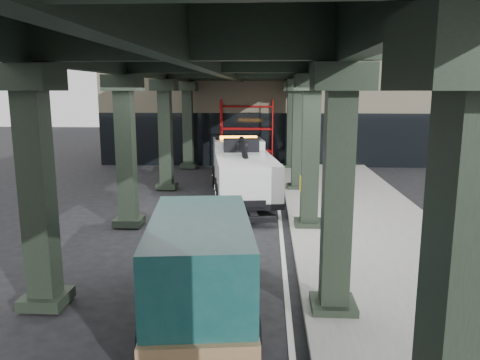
% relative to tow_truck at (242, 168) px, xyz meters
% --- Properties ---
extents(ground, '(90.00, 90.00, 0.00)m').
position_rel_tow_truck_xyz_m(ground, '(-0.15, -6.65, -1.27)').
color(ground, black).
rests_on(ground, ground).
extents(sidewalk, '(5.00, 40.00, 0.15)m').
position_rel_tow_truck_xyz_m(sidewalk, '(4.35, -4.65, -1.19)').
color(sidewalk, gray).
rests_on(sidewalk, ground).
extents(lane_stripe, '(0.12, 38.00, 0.01)m').
position_rel_tow_truck_xyz_m(lane_stripe, '(1.55, -4.65, -1.26)').
color(lane_stripe, silver).
rests_on(lane_stripe, ground).
extents(viaduct, '(7.40, 32.00, 6.40)m').
position_rel_tow_truck_xyz_m(viaduct, '(-0.55, -4.65, 4.19)').
color(viaduct, black).
rests_on(viaduct, ground).
extents(building, '(22.00, 10.00, 8.00)m').
position_rel_tow_truck_xyz_m(building, '(1.85, 13.35, 2.73)').
color(building, '#C6B793').
rests_on(building, ground).
extents(scaffolding, '(3.08, 0.88, 4.00)m').
position_rel_tow_truck_xyz_m(scaffolding, '(-0.15, 8.00, 0.84)').
color(scaffolding, '#AB0D0E').
rests_on(scaffolding, ground).
extents(tow_truck, '(3.27, 8.14, 2.60)m').
position_rel_tow_truck_xyz_m(tow_truck, '(0.00, 0.00, 0.00)').
color(tow_truck, black).
rests_on(tow_truck, ground).
extents(towed_van, '(2.59, 5.35, 2.09)m').
position_rel_tow_truck_xyz_m(towed_van, '(-0.23, -10.75, -0.15)').
color(towed_van, '#124141').
rests_on(towed_van, ground).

